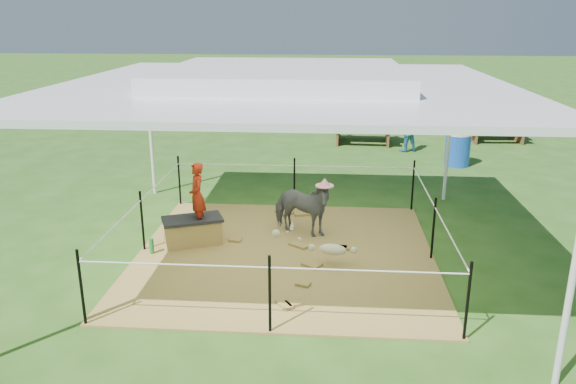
# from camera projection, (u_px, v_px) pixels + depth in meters

# --- Properties ---
(ground) EXTENTS (90.00, 90.00, 0.00)m
(ground) POSITION_uv_depth(u_px,v_px,m) (285.00, 255.00, 8.79)
(ground) COLOR #2D5919
(ground) RESTS_ON ground
(hay_patch) EXTENTS (4.60, 4.60, 0.03)m
(hay_patch) POSITION_uv_depth(u_px,v_px,m) (285.00, 254.00, 8.78)
(hay_patch) COLOR brown
(hay_patch) RESTS_ON ground
(canopy_tent) EXTENTS (6.30, 6.30, 2.90)m
(canopy_tent) POSITION_uv_depth(u_px,v_px,m) (285.00, 81.00, 7.97)
(canopy_tent) COLOR silver
(canopy_tent) RESTS_ON ground
(rope_fence) EXTENTS (4.54, 4.54, 1.00)m
(rope_fence) POSITION_uv_depth(u_px,v_px,m) (285.00, 217.00, 8.59)
(rope_fence) COLOR black
(rope_fence) RESTS_ON ground
(straw_bale) EXTENTS (0.99, 0.75, 0.39)m
(straw_bale) POSITION_uv_depth(u_px,v_px,m) (193.00, 232.00, 9.11)
(straw_bale) COLOR #B58242
(straw_bale) RESTS_ON hay_patch
(dark_cloth) EXTENTS (1.06, 0.81, 0.05)m
(dark_cloth) POSITION_uv_depth(u_px,v_px,m) (192.00, 219.00, 9.04)
(dark_cloth) COLOR black
(dark_cloth) RESTS_ON straw_bale
(woman) EXTENTS (0.38, 0.46, 1.06)m
(woman) POSITION_uv_depth(u_px,v_px,m) (197.00, 189.00, 8.88)
(woman) COLOR #AA2310
(woman) RESTS_ON straw_bale
(green_bottle) EXTENTS (0.09, 0.09, 0.25)m
(green_bottle) POSITION_uv_depth(u_px,v_px,m) (152.00, 246.00, 8.74)
(green_bottle) COLOR #1B7A33
(green_bottle) RESTS_ON hay_patch
(pony) EXTENTS (1.23, 0.93, 0.95)m
(pony) POSITION_uv_depth(u_px,v_px,m) (301.00, 208.00, 9.40)
(pony) COLOR #4B4B50
(pony) RESTS_ON hay_patch
(pink_hat) EXTENTS (0.29, 0.29, 0.14)m
(pink_hat) POSITION_uv_depth(u_px,v_px,m) (301.00, 177.00, 9.23)
(pink_hat) COLOR pink
(pink_hat) RESTS_ON pony
(foal) EXTENTS (1.09, 0.74, 0.56)m
(foal) POSITION_uv_depth(u_px,v_px,m) (333.00, 247.00, 8.30)
(foal) COLOR beige
(foal) RESTS_ON hay_patch
(trash_barrel) EXTENTS (0.80, 0.80, 0.94)m
(trash_barrel) POSITION_uv_depth(u_px,v_px,m) (458.00, 147.00, 13.84)
(trash_barrel) COLOR blue
(trash_barrel) RESTS_ON ground
(picnic_table_near) EXTENTS (1.91, 1.43, 0.76)m
(picnic_table_near) POSITION_uv_depth(u_px,v_px,m) (363.00, 130.00, 16.35)
(picnic_table_near) COLOR brown
(picnic_table_near) RESTS_ON ground
(picnic_table_far) EXTENTS (1.77, 1.32, 0.71)m
(picnic_table_far) POSITION_uv_depth(u_px,v_px,m) (494.00, 129.00, 16.62)
(picnic_table_far) COLOR brown
(picnic_table_far) RESTS_ON ground
(distant_person) EXTENTS (0.69, 0.61, 1.20)m
(distant_person) POSITION_uv_depth(u_px,v_px,m) (407.00, 130.00, 15.26)
(distant_person) COLOR teal
(distant_person) RESTS_ON ground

